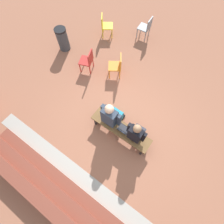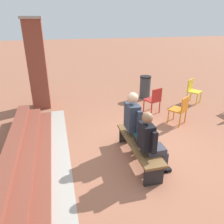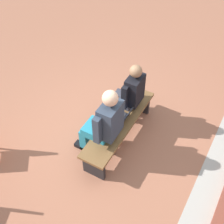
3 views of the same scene
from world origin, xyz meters
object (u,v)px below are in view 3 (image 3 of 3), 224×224
object	(u,v)px
laptop	(122,118)
person_adult	(104,123)
person_student	(128,93)
bench	(119,126)

from	to	relation	value
laptop	person_adult	bearing A→B (deg)	-11.28
person_adult	laptop	size ratio (longest dim) A/B	4.47
person_student	laptop	bearing A→B (deg)	11.77
bench	person_student	bearing A→B (deg)	-171.49
bench	person_adult	bearing A→B (deg)	-11.44
bench	laptop	xyz separation A→B (m)	(-0.07, 0.01, 0.15)
person_student	person_adult	world-z (taller)	person_adult
bench	person_adult	xyz separation A→B (m)	(0.36, -0.07, 0.40)
bench	person_student	distance (m)	0.57
bench	laptop	size ratio (longest dim) A/B	5.62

